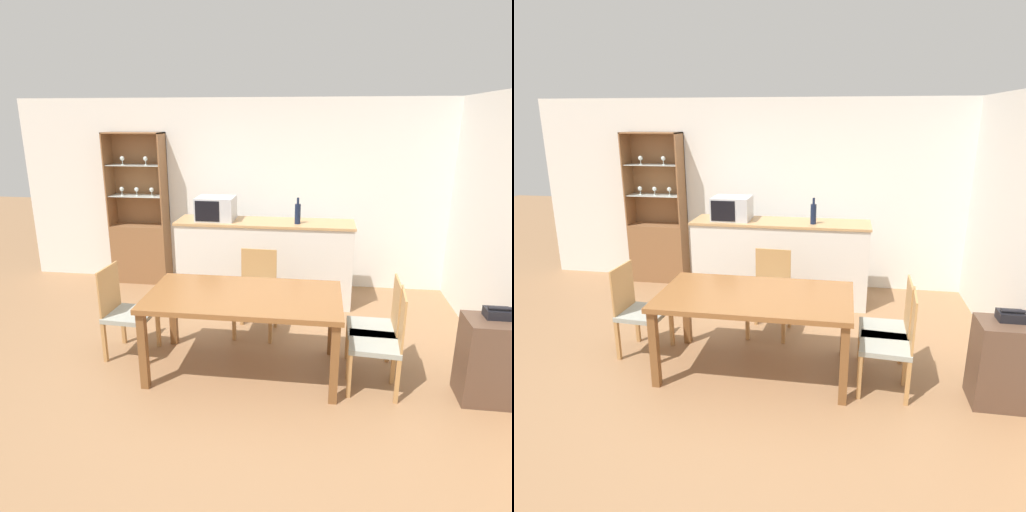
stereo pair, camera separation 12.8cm
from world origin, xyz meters
The scene contains 13 objects.
ground_plane centered at (0.00, 0.00, 0.00)m, with size 18.00×18.00×0.00m, color #936B47.
wall_back centered at (0.00, 2.63, 1.27)m, with size 6.80×0.06×2.55m.
kitchen_counter centered at (0.17, 1.94, 0.53)m, with size 2.22×0.56×1.05m.
display_cabinet centered at (-1.67, 2.45, 0.60)m, with size 0.80×0.33×2.11m.
dining_table centered at (0.19, 0.19, 0.68)m, with size 1.75×0.96×0.76m.
dining_chair_side_left_far centered at (-1.02, 0.34, 0.45)m, with size 0.45×0.45×0.91m.
dining_chair_side_right_far centered at (1.40, 0.33, 0.45)m, with size 0.44×0.44×0.91m.
dining_chair_head_far centered at (0.19, 1.00, 0.45)m, with size 0.45×0.45×0.91m.
dining_chair_side_right_near centered at (1.40, 0.04, 0.45)m, with size 0.46×0.46×0.91m.
microwave centered at (-0.45, 1.94, 1.20)m, with size 0.47×0.40×0.29m.
wine_bottle centered at (0.58, 1.85, 1.18)m, with size 0.07×0.07×0.32m.
side_cabinet centered at (2.30, 0.00, 0.36)m, with size 0.49×0.36×0.73m.
telephone centered at (2.31, 0.05, 0.77)m, with size 0.20×0.14×0.11m.
Camera 1 is at (0.82, -3.60, 2.29)m, focal length 32.00 mm.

